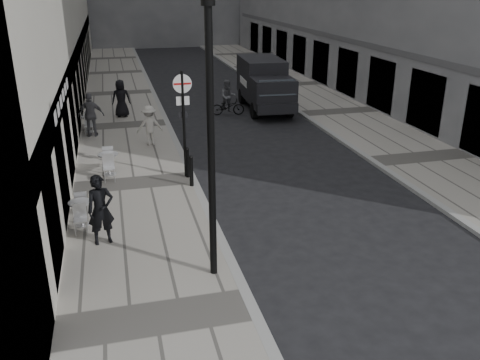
% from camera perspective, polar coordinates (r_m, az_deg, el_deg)
% --- Properties ---
extents(sidewalk, '(4.00, 60.00, 0.12)m').
position_cam_1_polar(sidewalk, '(24.92, -12.76, 5.94)').
color(sidewalk, gray).
rests_on(sidewalk, ground).
extents(far_sidewalk, '(4.00, 60.00, 0.12)m').
position_cam_1_polar(far_sidewalk, '(27.42, 11.00, 7.48)').
color(far_sidewalk, gray).
rests_on(far_sidewalk, ground).
extents(walking_man, '(0.76, 0.58, 1.87)m').
position_cam_1_polar(walking_man, '(13.50, -15.37, -3.25)').
color(walking_man, black).
rests_on(walking_man, sidewalk).
extents(sign_post, '(0.63, 0.09, 3.66)m').
position_cam_1_polar(sign_post, '(17.26, -6.38, 7.77)').
color(sign_post, black).
rests_on(sign_post, sidewalk).
extents(lamppost, '(0.28, 0.28, 6.31)m').
position_cam_1_polar(lamppost, '(10.75, -3.31, 5.81)').
color(lamppost, black).
rests_on(lamppost, sidewalk).
extents(bollard_near, '(0.13, 0.13, 1.01)m').
position_cam_1_polar(bollard_near, '(17.68, -5.92, 1.88)').
color(bollard_near, black).
rests_on(bollard_near, sidewalk).
extents(bollard_far, '(0.13, 0.13, 0.99)m').
position_cam_1_polar(bollard_far, '(16.90, -5.49, 0.92)').
color(bollard_far, black).
rests_on(bollard_far, sidewalk).
extents(panel_van, '(2.44, 5.71, 2.63)m').
position_cam_1_polar(panel_van, '(27.61, 2.72, 10.96)').
color(panel_van, black).
rests_on(panel_van, ground).
extents(cyclist, '(1.75, 0.83, 1.82)m').
position_cam_1_polar(cyclist, '(26.45, -1.38, 8.80)').
color(cyclist, black).
rests_on(cyclist, ground).
extents(pedestrian_a, '(1.18, 0.64, 1.91)m').
position_cam_1_polar(pedestrian_a, '(23.16, -16.39, 7.02)').
color(pedestrian_a, '#5E5D62').
rests_on(pedestrian_a, sidewalk).
extents(pedestrian_b, '(1.11, 0.68, 1.66)m').
position_cam_1_polar(pedestrian_b, '(21.38, -10.13, 6.05)').
color(pedestrian_b, '#BAB5AC').
rests_on(pedestrian_b, sidewalk).
extents(pedestrian_c, '(0.91, 0.60, 1.85)m').
position_cam_1_polar(pedestrian_c, '(26.28, -13.21, 8.92)').
color(pedestrian_c, black).
rests_on(pedestrian_c, sidewalk).
extents(cafe_table_near, '(0.65, 1.46, 0.83)m').
position_cam_1_polar(cafe_table_near, '(14.83, -17.42, -3.38)').
color(cafe_table_near, silver).
rests_on(cafe_table_near, sidewalk).
extents(cafe_table_mid, '(0.71, 1.60, 0.91)m').
position_cam_1_polar(cafe_table_mid, '(18.39, -14.53, 1.93)').
color(cafe_table_mid, silver).
rests_on(cafe_table_mid, sidewalk).
extents(cafe_table_far, '(0.66, 1.49, 0.85)m').
position_cam_1_polar(cafe_table_far, '(24.01, -16.60, 6.19)').
color(cafe_table_far, silver).
rests_on(cafe_table_far, sidewalk).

